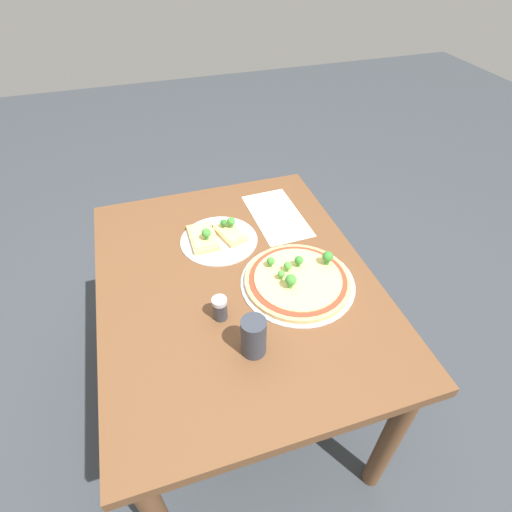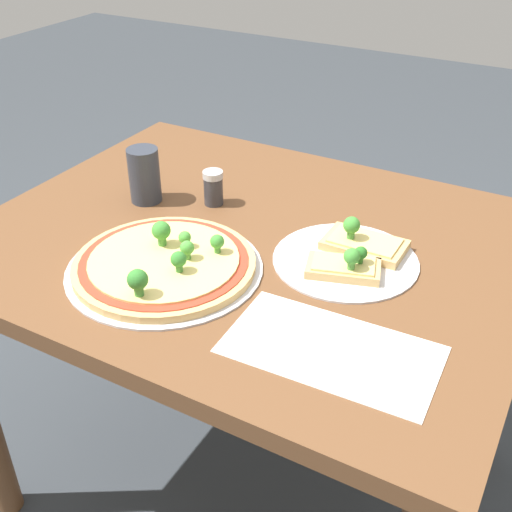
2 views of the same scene
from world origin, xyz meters
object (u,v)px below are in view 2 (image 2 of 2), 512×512
(dining_table, at_px, (251,279))
(condiment_shaker, at_px, (213,188))
(pizza_tray_whole, at_px, (165,264))
(pizza_tray_slice, at_px, (352,255))
(drinking_cup, at_px, (144,175))

(dining_table, relative_size, condiment_shaker, 14.14)
(pizza_tray_whole, bearing_deg, condiment_shaker, -76.95)
(pizza_tray_slice, bearing_deg, dining_table, 3.97)
(pizza_tray_whole, height_order, drinking_cup, drinking_cup)
(condiment_shaker, bearing_deg, pizza_tray_slice, 168.78)
(pizza_tray_slice, height_order, condiment_shaker, condiment_shaker)
(drinking_cup, distance_m, condiment_shaker, 0.15)
(dining_table, relative_size, pizza_tray_whole, 3.00)
(dining_table, relative_size, pizza_tray_slice, 3.96)
(dining_table, relative_size, drinking_cup, 8.98)
(dining_table, height_order, drinking_cup, drinking_cup)
(pizza_tray_slice, height_order, drinking_cup, drinking_cup)
(dining_table, bearing_deg, pizza_tray_slice, -176.03)
(drinking_cup, height_order, condiment_shaker, drinking_cup)
(dining_table, bearing_deg, condiment_shaker, -30.95)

